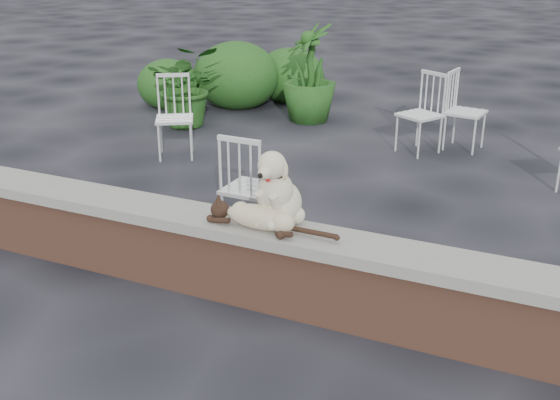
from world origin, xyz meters
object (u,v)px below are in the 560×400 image
at_px(cat, 260,216).
at_px(chair_e, 466,111).
at_px(potted_plant_a, 187,85).
at_px(dog, 281,185).
at_px(chair_c, 251,187).
at_px(potted_plant_b, 310,73).
at_px(chair_a, 174,117).
at_px(chair_b, 420,114).

relative_size(cat, chair_e, 1.17).
bearing_deg(potted_plant_a, dog, -50.42).
distance_m(chair_c, potted_plant_b, 3.96).
distance_m(chair_e, chair_a, 3.44).
height_order(chair_e, chair_a, same).
bearing_deg(chair_b, dog, -61.33).
distance_m(dog, potted_plant_b, 4.91).
relative_size(cat, potted_plant_a, 1.00).
relative_size(dog, potted_plant_b, 0.41).
relative_size(chair_e, chair_a, 1.00).
height_order(dog, chair_e, dog).
relative_size(cat, chair_b, 1.17).
distance_m(cat, chair_e, 4.35).
xyz_separation_m(dog, potted_plant_b, (-1.67, 4.61, -0.18)).
distance_m(dog, chair_a, 3.50).
xyz_separation_m(dog, cat, (-0.08, -0.15, -0.18)).
distance_m(chair_b, chair_c, 3.08).
relative_size(dog, chair_b, 0.58).
height_order(cat, chair_e, chair_e).
xyz_separation_m(chair_c, potted_plant_a, (-2.43, 2.90, 0.08)).
relative_size(chair_b, potted_plant_a, 0.85).
xyz_separation_m(chair_e, potted_plant_b, (-2.20, 0.46, 0.20)).
height_order(chair_b, potted_plant_a, potted_plant_a).
distance_m(cat, chair_c, 1.11).
bearing_deg(dog, potted_plant_b, 114.86).
bearing_deg(chair_c, potted_plant_a, -48.62).
xyz_separation_m(potted_plant_a, potted_plant_b, (1.39, 0.92, 0.12)).
height_order(dog, potted_plant_b, potted_plant_b).
bearing_deg(chair_a, chair_e, -1.47).
relative_size(chair_c, chair_e, 1.00).
relative_size(chair_a, potted_plant_a, 0.85).
bearing_deg(dog, chair_c, 133.22).
xyz_separation_m(chair_b, chair_c, (-0.70, -3.00, 0.00)).
relative_size(dog, cat, 0.50).
xyz_separation_m(cat, chair_b, (0.15, 3.94, -0.20)).
height_order(chair_b, chair_e, same).
xyz_separation_m(chair_c, chair_e, (1.16, 3.35, 0.00)).
distance_m(dog, cat, 0.25).
height_order(chair_c, chair_a, same).
bearing_deg(cat, chair_c, 125.06).
xyz_separation_m(chair_e, chair_a, (-2.99, -1.70, 0.00)).
height_order(chair_b, chair_c, same).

